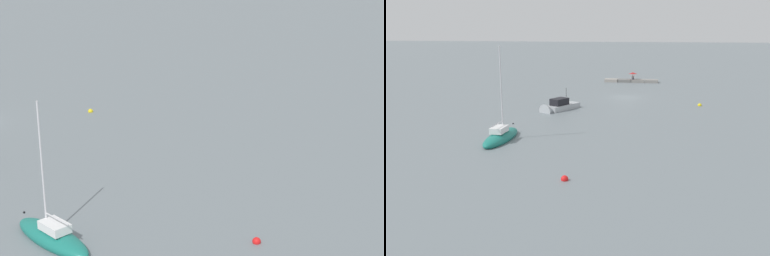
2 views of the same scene
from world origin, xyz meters
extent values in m
ellipsoid|color=#197266|center=(9.25, 24.95, 0.23)|extent=(2.11, 6.41, 1.09)
cube|color=white|center=(9.26, 25.27, 1.02)|extent=(1.17, 1.82, 0.50)
cylinder|color=silver|center=(9.23, 24.45, 4.40)|extent=(0.11, 0.11, 7.25)
cylinder|color=silver|center=(9.28, 25.55, 1.58)|extent=(0.19, 2.22, 0.08)
sphere|color=black|center=(9.11, 22.04, 0.81)|extent=(0.14, 0.14, 0.14)
sphere|color=yellow|center=(-9.55, 5.18, 0.09)|extent=(0.50, 0.50, 0.50)
sphere|color=red|center=(1.84, 33.61, 0.08)|extent=(0.48, 0.48, 0.48)
camera|label=1|loc=(26.17, 50.27, 15.64)|focal=54.75mm
camera|label=2|loc=(-3.22, 57.92, 9.40)|focal=38.71mm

